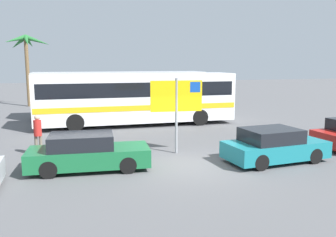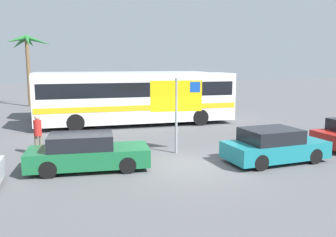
% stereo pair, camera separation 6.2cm
% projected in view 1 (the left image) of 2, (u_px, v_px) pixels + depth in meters
% --- Properties ---
extents(ground, '(120.00, 120.00, 0.00)m').
position_uv_depth(ground, '(191.00, 166.00, 13.27)').
color(ground, '#565659').
extents(bus_front_coach, '(12.01, 2.65, 3.17)m').
position_uv_depth(bus_front_coach, '(137.00, 96.00, 21.70)').
color(bus_front_coach, white).
rests_on(bus_front_coach, ground).
extents(bus_rear_coach, '(12.01, 2.65, 3.17)m').
position_uv_depth(bus_rear_coach, '(121.00, 91.00, 25.39)').
color(bus_rear_coach, silver).
rests_on(bus_rear_coach, ground).
extents(ferry_sign, '(2.20, 0.24, 3.20)m').
position_uv_depth(ferry_sign, '(178.00, 99.00, 14.78)').
color(ferry_sign, gray).
rests_on(ferry_sign, ground).
extents(car_green, '(4.38, 1.94, 1.32)m').
position_uv_depth(car_green, '(87.00, 153.00, 12.68)').
color(car_green, '#196638').
rests_on(car_green, ground).
extents(car_teal, '(4.12, 2.15, 1.32)m').
position_uv_depth(car_teal, '(274.00, 146.00, 13.73)').
color(car_teal, '#19757F').
rests_on(car_teal, ground).
extents(pedestrian_by_bus, '(0.32, 0.32, 1.71)m').
position_uv_depth(pedestrian_by_bus, '(38.00, 132.00, 14.62)').
color(pedestrian_by_bus, '#706656').
rests_on(pedestrian_by_bus, ground).
extents(palm_tree_seaside, '(3.70, 3.97, 6.22)m').
position_uv_depth(palm_tree_seaside, '(26.00, 49.00, 30.55)').
color(palm_tree_seaside, brown).
rests_on(palm_tree_seaside, ground).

